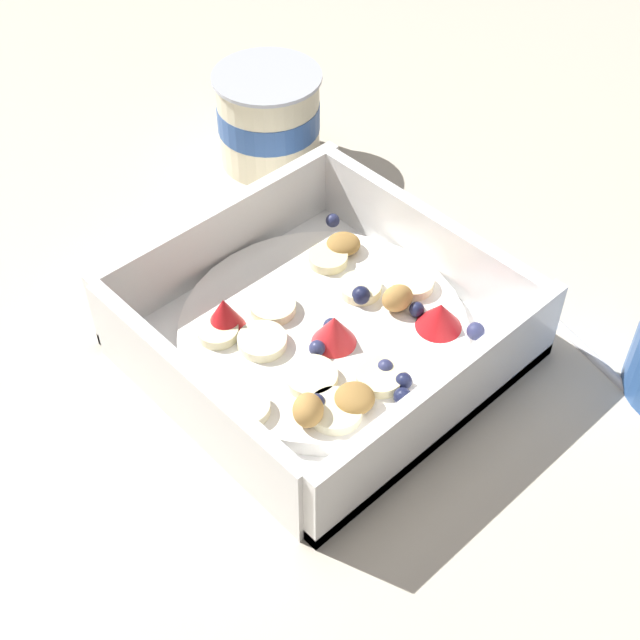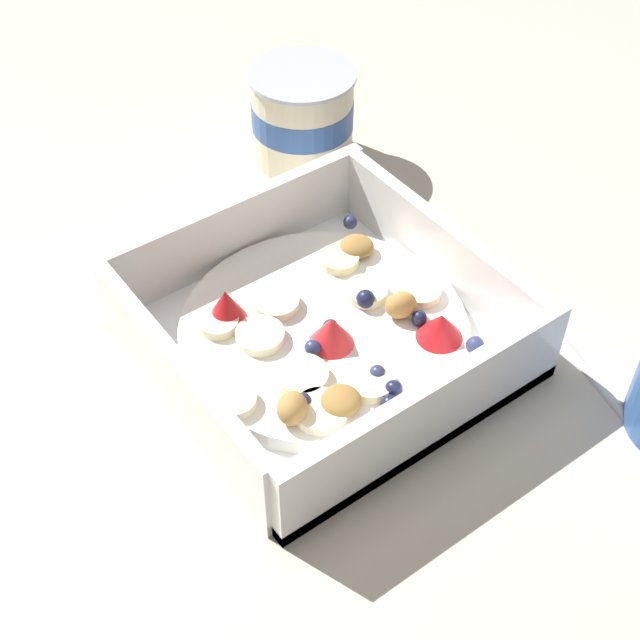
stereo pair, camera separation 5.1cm
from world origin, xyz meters
name	(u,v)px [view 2 (the right image)]	position (x,y,z in m)	size (l,w,h in m)	color
ground_plane	(337,362)	(0.00, 0.00, 0.00)	(2.40, 2.40, 0.00)	beige
fruit_bowl	(321,333)	(0.00, 0.01, 0.02)	(0.22, 0.22, 0.06)	white
spoon	(551,322)	(0.14, -0.06, 0.00)	(0.06, 0.17, 0.01)	silver
yogurt_cup	(303,115)	(0.12, 0.21, 0.04)	(0.09, 0.09, 0.08)	beige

